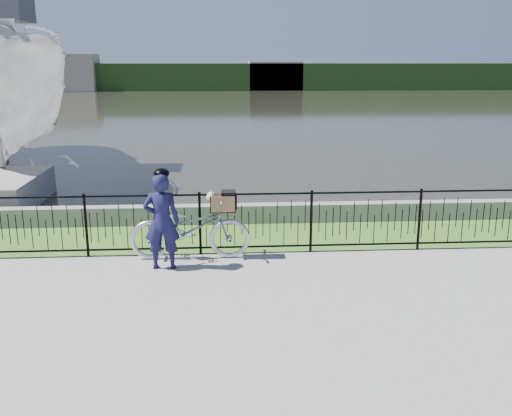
{
  "coord_description": "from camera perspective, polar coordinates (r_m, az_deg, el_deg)",
  "views": [
    {
      "loc": [
        -0.65,
        -8.2,
        3.41
      ],
      "look_at": [
        -0.04,
        1.0,
        1.0
      ],
      "focal_mm": 40.0,
      "sensor_mm": 36.0,
      "label": 1
    }
  ],
  "objects": [
    {
      "name": "quay_wall",
      "position": [
        12.25,
        -0.63,
        -0.55
      ],
      "size": [
        60.0,
        0.3,
        0.4
      ],
      "primitive_type": "cube",
      "color": "gray",
      "rests_on": "ground"
    },
    {
      "name": "fence",
      "position": [
        10.22,
        -0.01,
        -1.45
      ],
      "size": [
        14.0,
        0.06,
        1.15
      ],
      "primitive_type": null,
      "color": "black",
      "rests_on": "ground"
    },
    {
      "name": "boat_near",
      "position": [
        19.74,
        -24.23,
        9.97
      ],
      "size": [
        7.63,
        11.9,
        6.1
      ],
      "color": "#BBBBBB",
      "rests_on": "water"
    },
    {
      "name": "bicycle_rig",
      "position": [
        10.03,
        -6.57,
        -1.98
      ],
      "size": [
        2.09,
        0.73,
        1.22
      ],
      "color": "silver",
      "rests_on": "ground"
    },
    {
      "name": "far_treeline",
      "position": [
        68.23,
        -3.34,
        13.0
      ],
      "size": [
        120.0,
        6.0,
        3.0
      ],
      "primitive_type": "cube",
      "color": "#244319",
      "rests_on": "ground"
    },
    {
      "name": "far_building_right",
      "position": [
        67.06,
        1.94,
        13.07
      ],
      "size": [
        6.0,
        3.0,
        3.2
      ],
      "primitive_type": "cube",
      "color": "gray",
      "rests_on": "ground"
    },
    {
      "name": "grass_strip",
      "position": [
        11.34,
        -0.34,
        -2.83
      ],
      "size": [
        60.0,
        2.0,
        0.01
      ],
      "primitive_type": "cube",
      "color": "#3F6920",
      "rests_on": "ground"
    },
    {
      "name": "cyclist",
      "position": [
        9.54,
        -9.42,
        -1.16
      ],
      "size": [
        0.6,
        0.4,
        1.7
      ],
      "color": "#141437",
      "rests_on": "ground"
    },
    {
      "name": "ground",
      "position": [
        8.91,
        0.68,
        -7.87
      ],
      "size": [
        120.0,
        120.0,
        0.0
      ],
      "primitive_type": "plane",
      "color": "gray",
      "rests_on": "ground"
    },
    {
      "name": "far_building_left",
      "position": [
        68.45,
        -18.96,
        12.68
      ],
      "size": [
        8.0,
        4.0,
        4.0
      ],
      "primitive_type": "cube",
      "color": "gray",
      "rests_on": "ground"
    },
    {
      "name": "water",
      "position": [
        41.35,
        -2.93,
        9.88
      ],
      "size": [
        120.0,
        120.0,
        0.0
      ],
      "primitive_type": "plane",
      "color": "black",
      "rests_on": "ground"
    }
  ]
}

